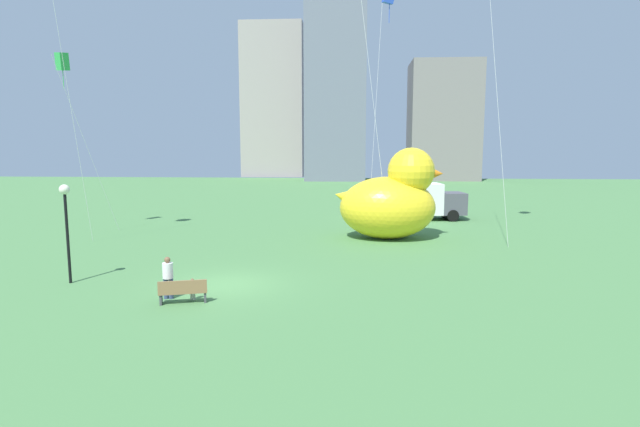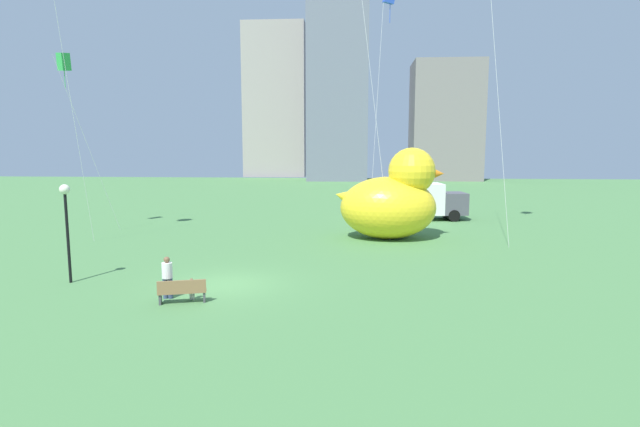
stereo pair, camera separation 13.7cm
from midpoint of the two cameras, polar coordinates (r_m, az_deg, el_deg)
name	(u,v)px [view 2 (the right image)]	position (r m, az deg, el deg)	size (l,w,h in m)	color
ground_plane	(228,285)	(21.59, -10.23, -7.93)	(140.00, 140.00, 0.00)	#497C45
park_bench	(182,291)	(19.38, -15.13, -8.43)	(1.79, 0.90, 0.90)	olive
person_adult	(167,275)	(20.04, -16.69, -6.72)	(0.40, 0.40, 1.62)	#38476B
person_child	(192,288)	(19.72, -14.10, -8.16)	(0.20, 0.20, 0.83)	silver
giant_inflatable_duck	(392,200)	(31.57, 8.26, 1.50)	(6.82, 4.37, 5.65)	yellow
lamppost	(66,210)	(23.47, -26.63, 0.32)	(0.42, 0.42, 4.18)	black
box_truck	(420,201)	(40.06, 11.37, 1.36)	(6.82, 3.07, 2.85)	white
city_skyline	(346,88)	(89.24, 3.04, 13.95)	(41.32, 17.97, 40.74)	#9E938C
kite_green	(64,63)	(37.65, -26.88, 14.95)	(3.15, 3.68, 11.73)	silver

